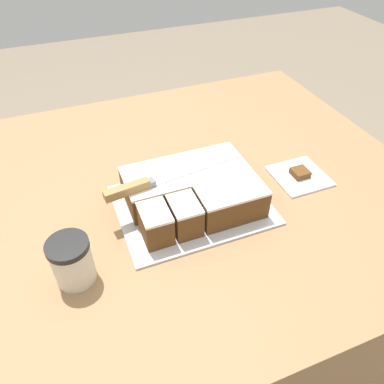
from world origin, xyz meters
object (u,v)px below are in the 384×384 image
cake_board (192,205)px  brownie (300,173)px  cake (193,191)px  coffee_cup (72,261)px  knife (142,185)px

cake_board → brownie: size_ratio=8.49×
cake → cake_board: bearing=-145.9°
cake_board → coffee_cup: 0.33m
cake → coffee_cup: size_ratio=2.90×
coffee_cup → brownie: (0.63, 0.12, -0.04)m
knife → coffee_cup: bearing=-152.9°
cake → coffee_cup: coffee_cup is taller
knife → brownie: bearing=-9.8°
cake_board → knife: size_ratio=1.09×
cake_board → cake: cake is taller
knife → coffee_cup: 0.23m
coffee_cup → cake_board: bearing=20.9°
cake → knife: size_ratio=0.91×
cake_board → cake: bearing=34.1°
cake_board → cake: size_ratio=1.21×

